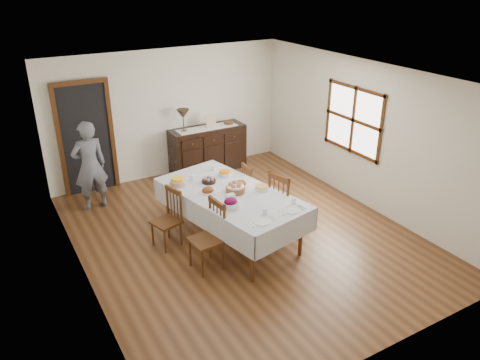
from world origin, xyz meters
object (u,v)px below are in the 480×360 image
sideboard (208,149)px  table_lamp (183,114)px  chair_right_near (284,204)px  chair_left_near (209,235)px  dining_table (230,198)px  chair_right_far (253,189)px  chair_left_far (168,218)px  person (89,163)px

sideboard → table_lamp: table_lamp is taller
chair_right_near → table_lamp: (-0.38, 3.06, 0.76)m
chair_left_near → dining_table: bearing=123.9°
chair_left_near → table_lamp: bearing=156.7°
chair_right_near → sideboard: size_ratio=0.69×
chair_right_far → chair_left_near: bearing=132.1°
chair_left_near → sideboard: bearing=148.7°
chair_left_near → chair_right_near: size_ratio=0.93×
chair_left_far → chair_right_far: bearing=81.8°
dining_table → chair_left_near: size_ratio=2.56×
chair_left_near → person: (-0.98, 2.72, 0.35)m
dining_table → table_lamp: (0.43, 2.74, 0.57)m
dining_table → person: size_ratio=1.52×
chair_left_near → person: 2.92m
sideboard → table_lamp: size_ratio=3.50×
chair_left_far → chair_right_near: chair_right_near is taller
dining_table → chair_left_far: (-0.91, 0.35, -0.27)m
chair_left_near → chair_right_far: (1.40, 1.09, -0.05)m
chair_right_near → dining_table: bearing=57.4°
chair_right_near → table_lamp: size_ratio=2.43×
chair_right_near → person: person is taller
chair_right_far → table_lamp: size_ratio=2.04×
chair_left_far → table_lamp: bearing=135.0°
chair_right_far → sideboard: (0.19, 2.16, 0.01)m
chair_left_far → sideboard: 3.03m
chair_right_far → person: (-2.38, 1.64, 0.40)m
sideboard → person: (-2.57, -0.52, 0.39)m
dining_table → person: person is taller
sideboard → person: 2.65m
chair_left_far → person: 2.03m
sideboard → dining_table: bearing=-109.3°
chair_right_far → person: bearing=59.8°
chair_right_near → sideboard: (0.15, 3.05, -0.08)m
chair_left_far → chair_right_near: 1.84m
chair_left_near → chair_right_near: bearing=92.5°
chair_left_far → table_lamp: size_ratio=2.04×
person → chair_right_near: bearing=129.9°
chair_left_near → chair_left_far: 0.91m
chair_right_near → sideboard: 3.06m
chair_left_near → chair_right_far: chair_left_near is taller
chair_right_far → table_lamp: (-0.34, 2.17, 0.85)m
dining_table → chair_right_far: (0.77, 0.57, -0.27)m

